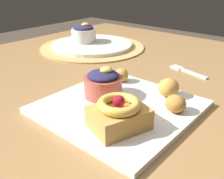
{
  "coord_description": "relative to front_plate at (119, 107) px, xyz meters",
  "views": [
    {
      "loc": [
        -0.42,
        -0.42,
        0.99
      ],
      "look_at": [
        -0.05,
        -0.11,
        0.77
      ],
      "focal_mm": 41.46,
      "sensor_mm": 36.0,
      "label": 1
    }
  ],
  "objects": [
    {
      "name": "woven_placemat",
      "position": [
        0.31,
        0.38,
        -0.0
      ],
      "size": [
        0.39,
        0.39,
        0.0
      ],
      "primitive_type": "cylinder",
      "color": "tan",
      "rests_on": "dining_table"
    },
    {
      "name": "fritter_back",
      "position": [
        0.05,
        -0.1,
        0.02
      ],
      "size": [
        0.04,
        0.04,
        0.03
      ],
      "primitive_type": "ellipsoid",
      "color": "#BC7F38",
      "rests_on": "front_plate"
    },
    {
      "name": "back_plate",
      "position": [
        0.31,
        0.38,
        0.01
      ],
      "size": [
        0.3,
        0.3,
        0.01
      ],
      "primitive_type": "cylinder",
      "color": "white",
      "rests_on": "woven_placemat"
    },
    {
      "name": "fritter_middle",
      "position": [
        0.1,
        0.07,
        0.02
      ],
      "size": [
        0.04,
        0.03,
        0.03
      ],
      "primitive_type": "ellipsoid",
      "color": "gold",
      "rests_on": "front_plate"
    },
    {
      "name": "berry_ramekin",
      "position": [
        0.01,
        0.05,
        0.04
      ],
      "size": [
        0.08,
        0.08,
        0.07
      ],
      "color": "#B24C3D",
      "rests_on": "front_plate"
    },
    {
      "name": "dining_table",
      "position": [
        0.05,
        0.13,
        -0.09
      ],
      "size": [
        1.34,
        1.12,
        0.73
      ],
      "color": "olive",
      "rests_on": "ground_plane"
    },
    {
      "name": "back_ramekin",
      "position": [
        0.3,
        0.42,
        0.04
      ],
      "size": [
        0.09,
        0.09,
        0.07
      ],
      "color": "silver",
      "rests_on": "back_plate"
    },
    {
      "name": "fritter_front",
      "position": [
        0.1,
        -0.06,
        0.03
      ],
      "size": [
        0.05,
        0.04,
        0.04
      ],
      "primitive_type": "ellipsoid",
      "color": "gold",
      "rests_on": "front_plate"
    },
    {
      "name": "cake_slice",
      "position": [
        -0.07,
        -0.05,
        0.03
      ],
      "size": [
        0.12,
        0.1,
        0.06
      ],
      "rotation": [
        0.0,
        0.0,
        -0.32
      ],
      "color": "#C68E47",
      "rests_on": "front_plate"
    },
    {
      "name": "front_plate",
      "position": [
        0.0,
        0.0,
        0.0
      ],
      "size": [
        0.29,
        0.29,
        0.01
      ],
      "primitive_type": "cube",
      "color": "white",
      "rests_on": "dining_table"
    },
    {
      "name": "fork",
      "position": [
        0.3,
        -0.0,
        -0.0
      ],
      "size": [
        0.05,
        0.13,
        0.0
      ],
      "rotation": [
        0.0,
        0.0,
        1.3
      ],
      "color": "silver",
      "rests_on": "dining_table"
    }
  ]
}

